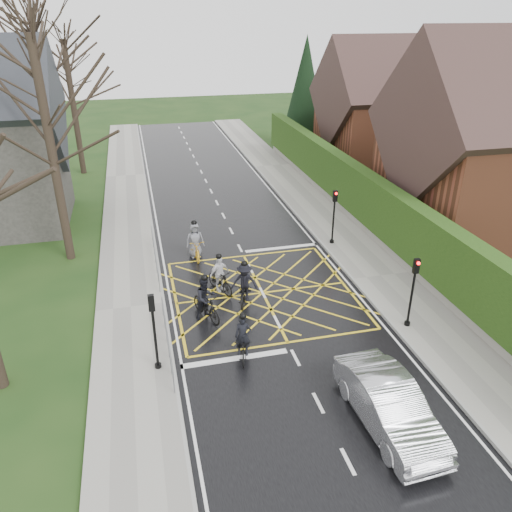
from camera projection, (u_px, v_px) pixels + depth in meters
name	position (u px, v px, depth m)	size (l,w,h in m)	color
ground	(263.00, 293.00, 23.29)	(120.00, 120.00, 0.00)	black
road	(263.00, 293.00, 23.29)	(9.00, 80.00, 0.01)	black
sidewalk_right	(380.00, 277.00, 24.54)	(3.00, 80.00, 0.15)	gray
sidewalk_left	(131.00, 308.00, 21.97)	(3.00, 80.00, 0.15)	gray
stone_wall	(362.00, 223.00, 30.02)	(0.50, 38.00, 0.70)	slate
hedge	(365.00, 195.00, 29.24)	(0.90, 38.00, 2.80)	black
house_near	(501.00, 152.00, 27.83)	(11.80, 9.80, 11.30)	brown
house_far	(384.00, 114.00, 40.18)	(9.80, 8.80, 10.30)	brown
conifer	(305.00, 93.00, 46.01)	(4.60, 4.60, 10.00)	black
tree_near	(43.00, 105.00, 23.08)	(9.24, 9.24, 11.44)	black
tree_mid	(41.00, 71.00, 29.51)	(10.08, 10.08, 12.48)	black
tree_far	(69.00, 80.00, 37.26)	(8.40, 8.40, 10.40)	black
railing_south	(167.00, 336.00, 18.90)	(0.05, 5.04, 1.03)	slate
railing_north	(155.00, 252.00, 25.43)	(0.05, 6.04, 1.03)	slate
traffic_light_ne	(334.00, 218.00, 27.30)	(0.24, 0.31, 3.21)	black
traffic_light_se	(412.00, 293.00, 19.98)	(0.24, 0.31, 3.21)	black
traffic_light_sw	(155.00, 333.00, 17.55)	(0.24, 0.31, 3.21)	black
cyclist_rear	(244.00, 342.00, 18.80)	(1.07, 2.03, 1.87)	black
cyclist_back	(206.00, 302.00, 21.07)	(1.35, 2.14, 2.08)	black
cyclist_mid	(245.00, 287.00, 22.31)	(1.41, 2.21, 2.03)	black
cyclist_front	(220.00, 278.00, 23.12)	(1.28, 1.98, 1.93)	black
cyclist_lead	(195.00, 245.00, 26.35)	(0.96, 2.18, 2.10)	#BB8616
car	(389.00, 405.00, 15.55)	(1.68, 4.81, 1.59)	silver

